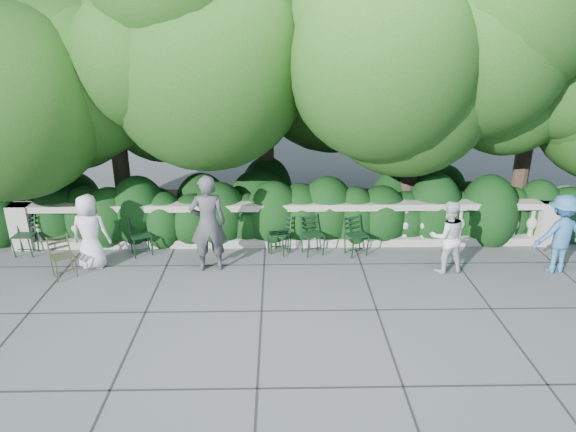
{
  "coord_description": "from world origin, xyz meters",
  "views": [
    {
      "loc": [
        -0.19,
        -8.7,
        4.68
      ],
      "look_at": [
        0.0,
        1.0,
        1.0
      ],
      "focal_mm": 32.0,
      "sensor_mm": 36.0,
      "label": 1
    }
  ],
  "objects_px": {
    "chair_c": "(276,255)",
    "person_older_blue": "(560,234)",
    "chair_d": "(280,254)",
    "chair_a": "(24,257)",
    "chair_e": "(315,256)",
    "chair_weathered": "(68,279)",
    "chair_f": "(359,257)",
    "person_woman_grey": "(208,224)",
    "chair_b": "(144,257)",
    "person_casual_man": "(447,237)",
    "person_businessman": "(90,232)"
  },
  "relations": [
    {
      "from": "person_businessman",
      "to": "person_older_blue",
      "type": "height_order",
      "value": "person_older_blue"
    },
    {
      "from": "chair_b",
      "to": "chair_d",
      "type": "bearing_deg",
      "value": -24.33
    },
    {
      "from": "chair_d",
      "to": "person_older_blue",
      "type": "bearing_deg",
      "value": -20.73
    },
    {
      "from": "chair_c",
      "to": "chair_f",
      "type": "bearing_deg",
      "value": 24.08
    },
    {
      "from": "chair_b",
      "to": "chair_weathered",
      "type": "xyz_separation_m",
      "value": [
        -1.23,
        -0.98,
        0.0
      ]
    },
    {
      "from": "chair_b",
      "to": "person_woman_grey",
      "type": "height_order",
      "value": "person_woman_grey"
    },
    {
      "from": "chair_c",
      "to": "person_woman_grey",
      "type": "distance_m",
      "value": 1.76
    },
    {
      "from": "chair_c",
      "to": "person_older_blue",
      "type": "height_order",
      "value": "person_older_blue"
    },
    {
      "from": "person_woman_grey",
      "to": "chair_b",
      "type": "bearing_deg",
      "value": -30.73
    },
    {
      "from": "chair_d",
      "to": "chair_e",
      "type": "xyz_separation_m",
      "value": [
        0.76,
        -0.14,
        0.0
      ]
    },
    {
      "from": "chair_d",
      "to": "person_casual_man",
      "type": "bearing_deg",
      "value": -25.87
    },
    {
      "from": "chair_e",
      "to": "person_older_blue",
      "type": "xyz_separation_m",
      "value": [
        4.73,
        -0.76,
        0.8
      ]
    },
    {
      "from": "chair_f",
      "to": "person_woman_grey",
      "type": "height_order",
      "value": "person_woman_grey"
    },
    {
      "from": "chair_weathered",
      "to": "chair_a",
      "type": "bearing_deg",
      "value": 105.79
    },
    {
      "from": "chair_b",
      "to": "person_businessman",
      "type": "bearing_deg",
      "value": 179.07
    },
    {
      "from": "person_businessman",
      "to": "person_casual_man",
      "type": "xyz_separation_m",
      "value": [
        7.07,
        -0.31,
        -0.03
      ]
    },
    {
      "from": "chair_c",
      "to": "person_casual_man",
      "type": "bearing_deg",
      "value": 14.94
    },
    {
      "from": "chair_b",
      "to": "chair_c",
      "type": "relative_size",
      "value": 1.0
    },
    {
      "from": "chair_b",
      "to": "chair_e",
      "type": "bearing_deg",
      "value": -26.96
    },
    {
      "from": "chair_a",
      "to": "chair_c",
      "type": "height_order",
      "value": "same"
    },
    {
      "from": "person_woman_grey",
      "to": "person_casual_man",
      "type": "bearing_deg",
      "value": 168.04
    },
    {
      "from": "chair_f",
      "to": "person_woman_grey",
      "type": "bearing_deg",
      "value": 167.13
    },
    {
      "from": "chair_e",
      "to": "person_businessman",
      "type": "relative_size",
      "value": 0.55
    },
    {
      "from": "chair_a",
      "to": "chair_d",
      "type": "height_order",
      "value": "same"
    },
    {
      "from": "chair_b",
      "to": "person_casual_man",
      "type": "relative_size",
      "value": 0.57
    },
    {
      "from": "chair_a",
      "to": "chair_e",
      "type": "distance_m",
      "value": 6.19
    },
    {
      "from": "chair_c",
      "to": "chair_e",
      "type": "relative_size",
      "value": 1.0
    },
    {
      "from": "chair_a",
      "to": "chair_weathered",
      "type": "height_order",
      "value": "same"
    },
    {
      "from": "chair_d",
      "to": "chair_weathered",
      "type": "distance_m",
      "value": 4.26
    },
    {
      "from": "chair_a",
      "to": "chair_weathered",
      "type": "bearing_deg",
      "value": -37.79
    },
    {
      "from": "chair_a",
      "to": "chair_weathered",
      "type": "distance_m",
      "value": 1.66
    },
    {
      "from": "chair_f",
      "to": "chair_weathered",
      "type": "relative_size",
      "value": 1.0
    },
    {
      "from": "person_businessman",
      "to": "chair_f",
      "type": "bearing_deg",
      "value": -171.68
    },
    {
      "from": "chair_a",
      "to": "person_businessman",
      "type": "relative_size",
      "value": 0.55
    },
    {
      "from": "chair_f",
      "to": "person_older_blue",
      "type": "relative_size",
      "value": 0.53
    },
    {
      "from": "chair_e",
      "to": "chair_f",
      "type": "height_order",
      "value": "same"
    },
    {
      "from": "chair_d",
      "to": "person_casual_man",
      "type": "xyz_separation_m",
      "value": [
        3.29,
        -0.85,
        0.73
      ]
    },
    {
      "from": "chair_b",
      "to": "person_casual_man",
      "type": "bearing_deg",
      "value": -33.28
    },
    {
      "from": "person_older_blue",
      "to": "person_businessman",
      "type": "bearing_deg",
      "value": -11.92
    },
    {
      "from": "chair_a",
      "to": "person_woman_grey",
      "type": "distance_m",
      "value": 4.19
    },
    {
      "from": "chair_e",
      "to": "person_older_blue",
      "type": "bearing_deg",
      "value": -29.71
    },
    {
      "from": "chair_weathered",
      "to": "person_woman_grey",
      "type": "height_order",
      "value": "person_woman_grey"
    },
    {
      "from": "chair_e",
      "to": "person_casual_man",
      "type": "xyz_separation_m",
      "value": [
        2.53,
        -0.71,
        0.73
      ]
    },
    {
      "from": "chair_b",
      "to": "chair_f",
      "type": "distance_m",
      "value": 4.57
    },
    {
      "from": "chair_e",
      "to": "chair_weathered",
      "type": "xyz_separation_m",
      "value": [
        -4.88,
        -0.95,
        0.0
      ]
    },
    {
      "from": "chair_a",
      "to": "chair_c",
      "type": "xyz_separation_m",
      "value": [
        5.35,
        -0.0,
        0.0
      ]
    },
    {
      "from": "person_woman_grey",
      "to": "person_older_blue",
      "type": "xyz_separation_m",
      "value": [
        6.89,
        -0.23,
        -0.18
      ]
    },
    {
      "from": "chair_c",
      "to": "person_older_blue",
      "type": "relative_size",
      "value": 0.53
    },
    {
      "from": "chair_b",
      "to": "chair_f",
      "type": "height_order",
      "value": "same"
    },
    {
      "from": "chair_e",
      "to": "person_casual_man",
      "type": "distance_m",
      "value": 2.73
    }
  ]
}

